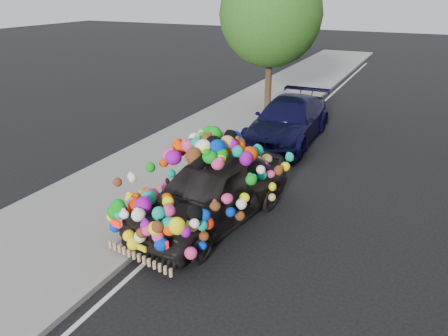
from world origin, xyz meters
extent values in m
plane|color=black|center=(0.00, 0.00, 0.00)|extent=(100.00, 100.00, 0.00)
cube|color=gray|center=(-4.30, 0.00, 0.06)|extent=(4.00, 60.00, 0.12)
cube|color=gray|center=(-2.35, 0.00, 0.07)|extent=(0.15, 60.00, 0.13)
cylinder|color=#332114|center=(-3.80, 9.50, 1.36)|extent=(0.28, 0.28, 2.73)
sphere|color=#134612|center=(-3.80, 9.50, 4.03)|extent=(4.20, 4.20, 4.20)
imported|color=black|center=(-1.57, -0.13, 0.77)|extent=(2.58, 4.78, 1.54)
cube|color=red|center=(-2.58, -2.27, 0.78)|extent=(0.23, 0.10, 0.14)
cube|color=red|center=(-1.36, -2.48, 0.78)|extent=(0.23, 0.10, 0.14)
cube|color=yellow|center=(-1.97, -2.39, 0.48)|extent=(0.34, 0.10, 0.12)
imported|color=black|center=(-1.80, 6.15, 0.74)|extent=(2.17, 5.15, 1.48)
camera|label=1|loc=(2.55, -8.08, 5.06)|focal=35.00mm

